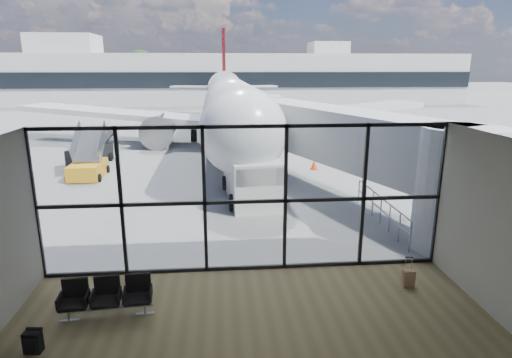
{
  "coord_description": "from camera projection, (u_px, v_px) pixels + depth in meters",
  "views": [
    {
      "loc": [
        -0.74,
        -12.08,
        6.1
      ],
      "look_at": [
        0.58,
        3.0,
        2.09
      ],
      "focal_mm": 30.0,
      "sensor_mm": 36.0,
      "label": 1
    }
  ],
  "objects": [
    {
      "name": "far_terminal",
      "position": [
        218.0,
        78.0,
        71.8
      ],
      "size": [
        80.0,
        12.2,
        11.0
      ],
      "color": "beige",
      "rests_on": "ground"
    },
    {
      "name": "tree_4",
      "position": [
        108.0,
        71.0,
        79.46
      ],
      "size": [
        5.61,
        5.61,
        8.07
      ],
      "color": "#382619",
      "rests_on": "ground"
    },
    {
      "name": "apron_railing",
      "position": [
        381.0,
        206.0,
        16.92
      ],
      "size": [
        0.06,
        5.46,
        1.11
      ],
      "color": "gray",
      "rests_on": "ground"
    },
    {
      "name": "belt_loader",
      "position": [
        91.0,
        154.0,
        27.38
      ],
      "size": [
        2.39,
        4.51,
        1.98
      ],
      "rotation": [
        0.0,
        0.0,
        -0.22
      ],
      "color": "black",
      "rests_on": "ground"
    },
    {
      "name": "jet_bridge",
      "position": [
        341.0,
        141.0,
        19.78
      ],
      "size": [
        8.0,
        16.5,
        4.33
      ],
      "color": "#9FA1A4",
      "rests_on": "ground"
    },
    {
      "name": "lounge_shell",
      "position": [
        261.0,
        257.0,
        7.95
      ],
      "size": [
        12.02,
        8.01,
        4.51
      ],
      "color": "brown",
      "rests_on": "ground"
    },
    {
      "name": "mobile_stairs",
      "position": [
        88.0,
        167.0,
        24.11
      ],
      "size": [
        1.89,
        3.43,
        2.39
      ],
      "rotation": [
        0.0,
        0.0,
        0.02
      ],
      "color": "orange",
      "rests_on": "ground"
    },
    {
      "name": "traffic_cone_b",
      "position": [
        221.0,
        165.0,
        25.87
      ],
      "size": [
        0.46,
        0.46,
        0.66
      ],
      "color": "#D1450B",
      "rests_on": "ground"
    },
    {
      "name": "tree_2",
      "position": [
        41.0,
        67.0,
        78.29
      ],
      "size": [
        6.27,
        6.27,
        9.03
      ],
      "color": "#382619",
      "rests_on": "ground"
    },
    {
      "name": "traffic_cone_c",
      "position": [
        314.0,
        165.0,
        25.98
      ],
      "size": [
        0.44,
        0.44,
        0.63
      ],
      "color": "#F0430C",
      "rests_on": "ground"
    },
    {
      "name": "glass_curtain_wall",
      "position": [
        245.0,
        200.0,
        12.68
      ],
      "size": [
        12.1,
        0.12,
        4.5
      ],
      "color": "white",
      "rests_on": "ground"
    },
    {
      "name": "tree_3",
      "position": [
        75.0,
        74.0,
        79.11
      ],
      "size": [
        4.95,
        4.95,
        7.12
      ],
      "color": "#382619",
      "rests_on": "ground"
    },
    {
      "name": "seating_row",
      "position": [
        107.0,
        295.0,
        10.7
      ],
      "size": [
        2.24,
        0.79,
        0.99
      ],
      "rotation": [
        0.0,
        0.0,
        0.08
      ],
      "color": "gray",
      "rests_on": "ground"
    },
    {
      "name": "service_van",
      "position": [
        252.0,
        177.0,
        19.93
      ],
      "size": [
        2.71,
        5.07,
        2.14
      ],
      "rotation": [
        0.0,
        0.0,
        0.08
      ],
      "color": "silver",
      "rests_on": "ground"
    },
    {
      "name": "tree_1",
      "position": [
        7.0,
        71.0,
        77.94
      ],
      "size": [
        5.61,
        5.61,
        8.07
      ],
      "color": "#382619",
      "rests_on": "ground"
    },
    {
      "name": "suitcase",
      "position": [
        409.0,
        278.0,
        12.12
      ],
      "size": [
        0.34,
        0.26,
        0.89
      ],
      "rotation": [
        0.0,
        0.0,
        -0.06
      ],
      "color": "#917151",
      "rests_on": "ground"
    },
    {
      "name": "tree_5",
      "position": [
        141.0,
        67.0,
        79.81
      ],
      "size": [
        6.27,
        6.27,
        9.03
      ],
      "color": "#382619",
      "rests_on": "ground"
    },
    {
      "name": "backpack",
      "position": [
        33.0,
        342.0,
        9.34
      ],
      "size": [
        0.39,
        0.36,
        0.55
      ],
      "rotation": [
        0.0,
        0.0,
        -0.12
      ],
      "color": "black",
      "rests_on": "ground"
    },
    {
      "name": "ground",
      "position": [
        224.0,
        118.0,
        51.77
      ],
      "size": [
        220.0,
        220.0,
        0.0
      ],
      "primitive_type": "plane",
      "color": "slate",
      "rests_on": "ground"
    },
    {
      "name": "airliner",
      "position": [
        229.0,
        102.0,
        36.14
      ],
      "size": [
        34.84,
        40.28,
        10.38
      ],
      "rotation": [
        0.0,
        0.0,
        0.01
      ],
      "color": "silver",
      "rests_on": "ground"
    }
  ]
}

